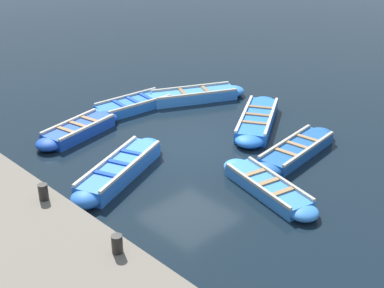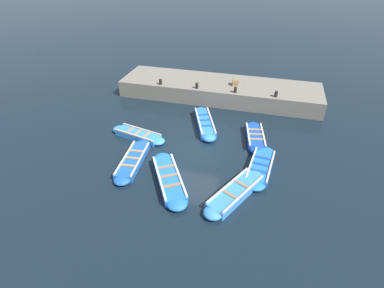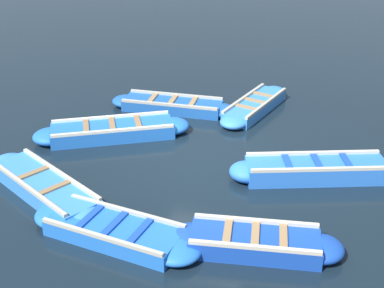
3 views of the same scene
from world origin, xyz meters
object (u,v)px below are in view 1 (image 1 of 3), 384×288
Objects in this scene: bollard_north at (117,244)px; bollard_mid_north at (43,192)px; boat_drifting at (133,105)px; boat_outer_right at (297,150)px; boat_tucked at (257,120)px; boat_near_quay at (268,187)px; boat_far_corner at (79,130)px; boat_stern_in at (194,96)px; boat_alongside at (120,170)px.

bollard_mid_north is at bearing 90.00° from bollard_north.
boat_drifting is 6.03m from boat_outer_right.
boat_tucked reaches higher than boat_near_quay.
boat_tucked is 1.05× the size of boat_outer_right.
boat_tucked reaches higher than boat_drifting.
boat_near_quay is (1.41, -6.16, -0.02)m from boat_far_corner.
boat_drifting is (-2.05, 0.87, -0.02)m from boat_stern_in.
bollard_mid_north is at bearing -174.36° from boat_tucked.
boat_far_corner is at bearing 61.99° from bollard_north.
boat_drifting is at bearing 80.47° from boat_near_quay.
boat_near_quay is (-2.22, -0.71, 0.00)m from boat_outer_right.
boat_alongside is 1.09× the size of boat_drifting.
bollard_mid_north is (-8.08, -3.74, 1.06)m from boat_stern_in.
boat_alongside is 4.70m from boat_drifting.
boat_near_quay is at bearing -56.82° from boat_alongside.
boat_tucked and boat_far_corner have the same top height.
boat_far_corner is at bearing 49.64° from bollard_mid_north.
boat_far_corner reaches higher than boat_drifting.
boat_far_corner is (-4.47, 3.34, 0.00)m from boat_tucked.
boat_outer_right and boat_near_quay have the same top height.
boat_far_corner is 6.54m from boat_outer_right.
boat_stern_in reaches higher than boat_far_corner.
boat_alongside reaches higher than boat_near_quay.
boat_stern_in is at bearing 79.46° from boat_outer_right.
boat_outer_right is at bearing 9.16° from bollard_north.
boat_alongside reaches higher than boat_outer_right.
boat_stern_in is at bearing -22.97° from boat_drifting.
boat_outer_right is at bearing -30.13° from boat_alongside.
boat_far_corner is at bearing 175.16° from boat_stern_in.
boat_far_corner is at bearing 143.19° from boat_tucked.
boat_stern_in is 8.97m from bollard_mid_north.
bollard_north is (-3.51, -6.60, 1.06)m from boat_far_corner.
boat_near_quay is 5.05m from bollard_north.
boat_outer_right is (-0.94, -5.06, -0.02)m from boat_stern_in.
boat_alongside is (-5.27, -2.55, 0.03)m from boat_stern_in.
boat_alongside is (-0.70, -2.93, 0.03)m from boat_far_corner.
boat_tucked is 5.58m from boat_far_corner.
bollard_north reaches higher than boat_outer_right.
boat_drifting reaches higher than boat_near_quay.
boat_drifting is 9.36m from bollard_north.
boat_stern_in is 1.03× the size of boat_outer_right.
boat_tucked is at bearing 5.64° from bollard_mid_north.
boat_near_quay is 9.68× the size of bollard_mid_north.
boat_far_corner is 0.88× the size of boat_outer_right.
bollard_north is at bearing -90.00° from bollard_mid_north.
bollard_north reaches higher than boat_far_corner.
boat_far_corner is 0.84× the size of boat_alongside.
boat_alongside is at bearing -133.35° from boat_drifting.
boat_outer_right is at bearing -79.43° from boat_drifting.
bollard_mid_north is (0.00, 2.47, 0.00)m from bollard_north.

